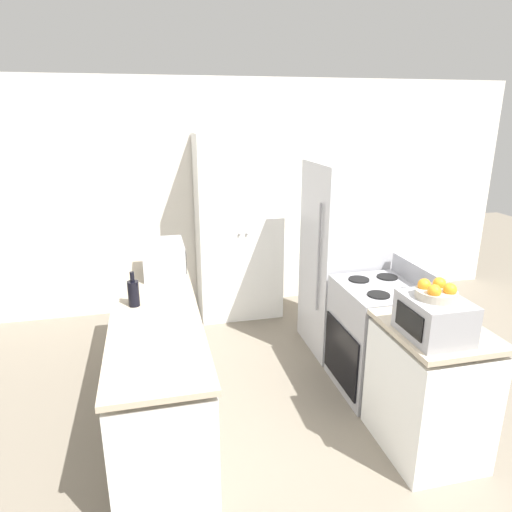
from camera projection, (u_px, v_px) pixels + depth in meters
name	position (u px, v px, depth m)	size (l,w,h in m)	color
wall_back	(226.00, 197.00, 5.24)	(7.00, 0.06, 2.60)	silver
counter_left	(159.00, 362.00, 3.43)	(0.60, 2.34, 0.91)	silver
counter_right	(428.00, 391.00, 3.07)	(0.60, 0.74, 0.91)	silver
pantry_cabinet	(238.00, 227.00, 5.04)	(0.91, 0.57, 2.03)	white
stove	(379.00, 337.00, 3.75)	(0.66, 0.71, 1.07)	#9E9EA3
refrigerator	(349.00, 258.00, 4.33)	(0.77, 0.73, 1.81)	#B7B7BC
microwave	(164.00, 258.00, 3.87)	(0.35, 0.46, 0.27)	#B2B2B7
wine_bottle	(134.00, 293.00, 3.22)	(0.08, 0.08, 0.26)	black
toaster_oven	(434.00, 318.00, 2.77)	(0.34, 0.41, 0.25)	#939399
fruit_bowl	(436.00, 291.00, 2.73)	(0.24, 0.24, 0.11)	#B2A893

